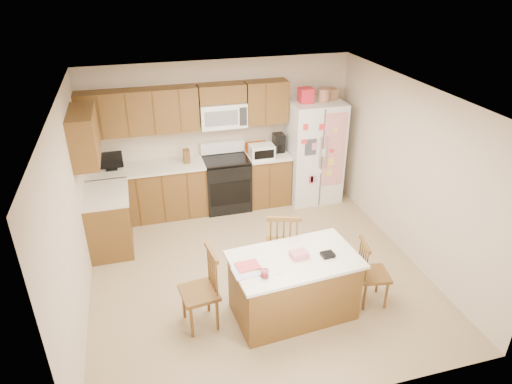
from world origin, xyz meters
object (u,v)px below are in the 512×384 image
object	(u,v)px
windsor_chair_right	(372,274)
refrigerator	(314,150)
stove	(226,182)
windsor_chair_back	(283,248)
windsor_chair_left	(201,291)
island	(294,286)

from	to	relation	value
windsor_chair_right	refrigerator	bearing A→B (deg)	83.07
stove	windsor_chair_back	xyz separation A→B (m)	(0.29, -2.21, 0.03)
refrigerator	windsor_chair_left	xyz separation A→B (m)	(-2.47, -2.70, -0.44)
refrigerator	windsor_chair_left	size ratio (longest dim) A/B	2.02
refrigerator	windsor_chair_left	world-z (taller)	refrigerator
island	refrigerator	bearing A→B (deg)	64.19
stove	island	size ratio (longest dim) A/B	0.72
refrigerator	island	xyz separation A→B (m)	(-1.36, -2.82, -0.51)
refrigerator	windsor_chair_right	size ratio (longest dim) A/B	2.27
stove	windsor_chair_back	size ratio (longest dim) A/B	1.05
island	windsor_chair_right	distance (m)	1.02
refrigerator	island	world-z (taller)	refrigerator
windsor_chair_left	windsor_chair_right	xyz separation A→B (m)	(2.12, -0.17, -0.05)
island	windsor_chair_left	bearing A→B (deg)	174.01
stove	refrigerator	world-z (taller)	refrigerator
stove	island	distance (m)	2.89
island	windsor_chair_left	world-z (taller)	windsor_chair_left
windsor_chair_left	windsor_chair_right	world-z (taller)	windsor_chair_left
stove	island	bearing A→B (deg)	-85.90
windsor_chair_left	windsor_chair_back	xyz separation A→B (m)	(1.19, 0.56, 0.03)
island	windsor_chair_left	distance (m)	1.11
refrigerator	windsor_chair_back	bearing A→B (deg)	-120.79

